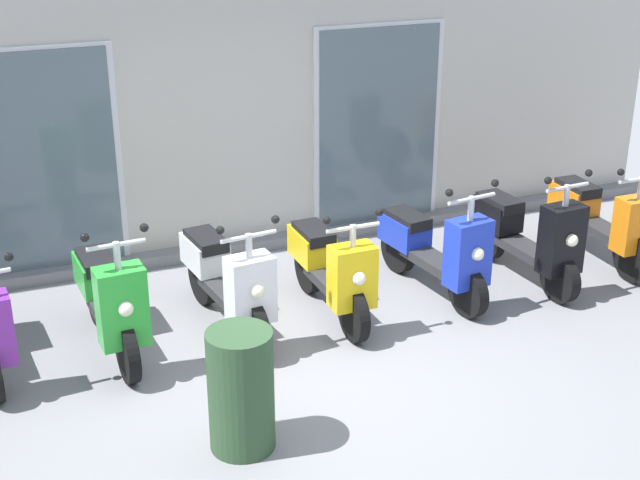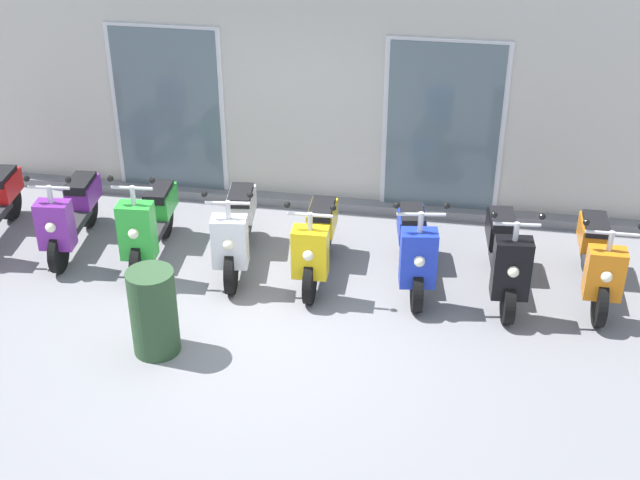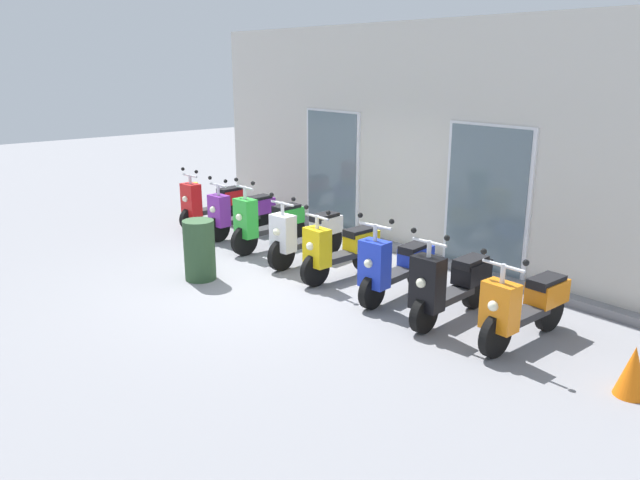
% 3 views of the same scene
% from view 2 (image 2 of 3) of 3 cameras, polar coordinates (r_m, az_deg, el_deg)
% --- Properties ---
extents(ground_plane, '(40.00, 40.00, 0.00)m').
position_cam_2_polar(ground_plane, '(9.16, -4.38, -5.51)').
color(ground_plane, gray).
extents(storefront_facade, '(10.42, 0.50, 3.79)m').
position_cam_2_polar(storefront_facade, '(10.95, -1.03, 11.40)').
color(storefront_facade, beige).
rests_on(storefront_facade, ground_plane).
extents(scooter_purple, '(0.53, 1.57, 1.18)m').
position_cam_2_polar(scooter_purple, '(10.67, -16.00, 1.72)').
color(scooter_purple, black).
rests_on(scooter_purple, ground_plane).
extents(scooter_green, '(0.52, 1.60, 1.30)m').
position_cam_2_polar(scooter_green, '(10.19, -11.09, 1.13)').
color(scooter_green, black).
rests_on(scooter_green, ground_plane).
extents(scooter_white, '(0.58, 1.64, 1.21)m').
position_cam_2_polar(scooter_white, '(9.93, -5.49, 0.72)').
color(scooter_white, black).
rests_on(scooter_white, ground_plane).
extents(scooter_yellow, '(0.55, 1.54, 1.17)m').
position_cam_2_polar(scooter_yellow, '(9.68, -0.22, -0.04)').
color(scooter_yellow, black).
rests_on(scooter_yellow, ground_plane).
extents(scooter_blue, '(0.61, 1.59, 1.26)m').
position_cam_2_polar(scooter_blue, '(9.62, 6.19, -0.45)').
color(scooter_blue, black).
rests_on(scooter_blue, ground_plane).
extents(scooter_black, '(0.54, 1.59, 1.26)m').
position_cam_2_polar(scooter_black, '(9.57, 12.04, -1.01)').
color(scooter_black, black).
rests_on(scooter_black, ground_plane).
extents(scooter_orange, '(0.59, 1.61, 1.19)m').
position_cam_2_polar(scooter_orange, '(9.81, 17.71, -1.17)').
color(scooter_orange, black).
rests_on(scooter_orange, ground_plane).
extents(trash_bin, '(0.47, 0.47, 0.91)m').
position_cam_2_polar(trash_bin, '(8.66, -10.84, -4.65)').
color(trash_bin, '#2D4C2D').
rests_on(trash_bin, ground_plane).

